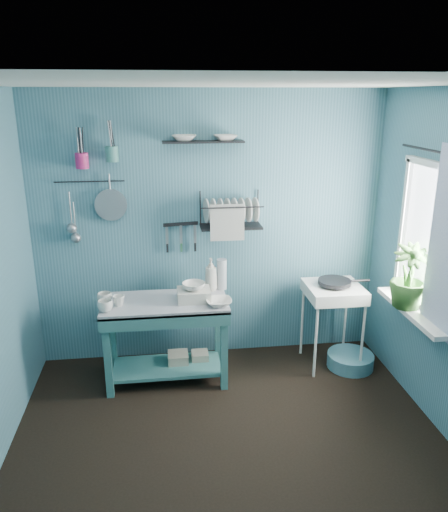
{
  "coord_description": "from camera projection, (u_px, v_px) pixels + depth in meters",
  "views": [
    {
      "loc": [
        -0.44,
        -2.94,
        2.44
      ],
      "look_at": [
        0.05,
        0.85,
        1.2
      ],
      "focal_mm": 35.0,
      "sensor_mm": 36.0,
      "label": 1
    }
  ],
  "objects": [
    {
      "name": "floor",
      "position": [
        232.0,
        451.0,
        3.58
      ],
      "size": [
        3.2,
        3.2,
        0.0
      ],
      "primitive_type": "plane",
      "color": "black",
      "rests_on": "ground"
    },
    {
      "name": "ceiling",
      "position": [
        234.0,
        83.0,
        2.81
      ],
      "size": [
        3.2,
        3.2,
        0.0
      ],
      "primitive_type": "plane",
      "rotation": [
        3.14,
        0.0,
        0.0
      ],
      "color": "silver",
      "rests_on": "ground"
    },
    {
      "name": "wall_back",
      "position": [
        210.0,
        230.0,
        4.61
      ],
      "size": [
        3.2,
        0.0,
        3.2
      ],
      "primitive_type": "plane",
      "rotation": [
        1.57,
        0.0,
        0.0
      ],
      "color": "#3B6A7A",
      "rests_on": "ground"
    },
    {
      "name": "wall_front",
      "position": [
        294.0,
        444.0,
        1.78
      ],
      "size": [
        3.2,
        0.0,
        3.2
      ],
      "primitive_type": "plane",
      "rotation": [
        -1.57,
        0.0,
        0.0
      ],
      "color": "#3B6A7A",
      "rests_on": "ground"
    },
    {
      "name": "work_counter",
      "position": [
        166.0,
        341.0,
        4.38
      ],
      "size": [
        1.13,
        0.66,
        0.76
      ],
      "primitive_type": "cube",
      "rotation": [
        0.0,
        0.0,
        0.12
      ],
      "color": "#346D6C",
      "rests_on": "floor"
    },
    {
      "name": "mug_left",
      "position": [
        105.0,
        306.0,
        4.04
      ],
      "size": [
        0.12,
        0.12,
        0.1
      ],
      "primitive_type": "imported",
      "color": "silver",
      "rests_on": "work_counter"
    },
    {
      "name": "mug_mid",
      "position": [
        119.0,
        301.0,
        4.15
      ],
      "size": [
        0.14,
        0.14,
        0.09
      ],
      "primitive_type": "imported",
      "rotation": [
        0.0,
        0.0,
        0.52
      ],
      "color": "silver",
      "rests_on": "work_counter"
    },
    {
      "name": "mug_right",
      "position": [
        105.0,
        299.0,
        4.19
      ],
      "size": [
        0.17,
        0.17,
        0.1
      ],
      "primitive_type": "imported",
      "rotation": [
        0.0,
        0.0,
        1.05
      ],
      "color": "silver",
      "rests_on": "work_counter"
    },
    {
      "name": "wash_tub",
      "position": [
        194.0,
        295.0,
        4.26
      ],
      "size": [
        0.28,
        0.22,
        0.1
      ],
      "primitive_type": "cube",
      "color": "beige",
      "rests_on": "work_counter"
    },
    {
      "name": "tub_bowl",
      "position": [
        194.0,
        286.0,
        4.24
      ],
      "size": [
        0.19,
        0.19,
        0.06
      ],
      "primitive_type": "imported",
      "color": "silver",
      "rests_on": "wash_tub"
    },
    {
      "name": "soap_bottle",
      "position": [
        211.0,
        274.0,
        4.46
      ],
      "size": [
        0.12,
        0.12,
        0.3
      ],
      "primitive_type": "imported",
      "color": "beige",
      "rests_on": "work_counter"
    },
    {
      "name": "water_bottle",
      "position": [
        222.0,
        274.0,
        4.49
      ],
      "size": [
        0.09,
        0.09,
        0.28
      ],
      "primitive_type": "cylinder",
      "color": "#ABB4BE",
      "rests_on": "work_counter"
    },
    {
      "name": "counter_bowl",
      "position": [
        219.0,
        302.0,
        4.17
      ],
      "size": [
        0.22,
        0.22,
        0.05
      ],
      "primitive_type": "imported",
      "color": "silver",
      "rests_on": "work_counter"
    },
    {
      "name": "hotplate_stand",
      "position": [
        331.0,
        325.0,
        4.64
      ],
      "size": [
        0.56,
        0.56,
        0.79
      ],
      "primitive_type": "cube",
      "rotation": [
        0.0,
        0.0,
        0.16
      ],
      "color": "white",
      "rests_on": "floor"
    },
    {
      "name": "frying_pan",
      "position": [
        335.0,
        282.0,
        4.51
      ],
      "size": [
        0.3,
        0.3,
        0.03
      ],
      "primitive_type": "cylinder",
      "color": "black",
      "rests_on": "hotplate_stand"
    },
    {
      "name": "knife_strip",
      "position": [
        181.0,
        224.0,
        4.53
      ],
      "size": [
        0.32,
        0.06,
        0.03
      ],
      "primitive_type": "cube",
      "rotation": [
        0.0,
        0.0,
        0.14
      ],
      "color": "black",
      "rests_on": "wall_back"
    },
    {
      "name": "dish_rack",
      "position": [
        231.0,
        210.0,
        4.45
      ],
      "size": [
        0.55,
        0.24,
        0.32
      ],
      "primitive_type": "cube",
      "rotation": [
        0.0,
        0.0,
        -0.0
      ],
      "color": "black",
      "rests_on": "wall_back"
    },
    {
      "name": "upper_shelf",
      "position": [
        203.0,
        142.0,
        4.26
      ],
      "size": [
        0.7,
        0.19,
        0.01
      ],
      "primitive_type": "cube",
      "rotation": [
        0.0,
        0.0,
        0.01
      ],
      "color": "black",
      "rests_on": "wall_back"
    },
    {
      "name": "shelf_bowl_left",
      "position": [
        184.0,
        147.0,
        4.26
      ],
      "size": [
        0.23,
        0.23,
        0.05
      ],
      "primitive_type": "imported",
      "rotation": [
        0.0,
        0.0,
        -0.12
      ],
      "color": "silver",
      "rests_on": "upper_shelf"
    },
    {
      "name": "shelf_bowl_right",
      "position": [
        225.0,
        140.0,
        4.28
      ],
      "size": [
        0.22,
        0.22,
        0.05
      ],
      "primitive_type": "imported",
      "rotation": [
        0.0,
        0.0,
        0.09
      ],
      "color": "silver",
      "rests_on": "upper_shelf"
    },
    {
      "name": "utensil_cup_magenta",
      "position": [
        82.0,
        161.0,
        4.2
      ],
      "size": [
        0.11,
        0.11,
        0.13
      ],
      "primitive_type": "cylinder",
      "color": "#B62164",
      "rests_on": "wall_back"
    },
    {
      "name": "utensil_cup_teal",
      "position": [
        112.0,
        154.0,
        4.22
      ],
      "size": [
        0.11,
        0.11,
        0.13
      ],
      "primitive_type": "cylinder",
      "color": "#397671",
      "rests_on": "wall_back"
    },
    {
      "name": "colander",
      "position": [
        111.0,
        205.0,
        4.38
      ],
      "size": [
        0.28,
        0.03,
        0.28
      ],
      "primitive_type": "cylinder",
      "rotation": [
        1.54,
        0.0,
        0.0
      ],
      "color": "#97999E",
      "rests_on": "wall_back"
    },
    {
      "name": "ladle_outer",
      "position": [
        70.0,
        209.0,
        4.35
      ],
      "size": [
        0.01,
        0.01,
        0.3
      ],
      "primitive_type": "cylinder",
      "color": "#97999E",
      "rests_on": "wall_back"
    },
    {
      "name": "ladle_inner",
      "position": [
        74.0,
        219.0,
        4.38
      ],
      "size": [
        0.01,
        0.01,
        0.3
      ],
      "primitive_type": "cylinder",
      "color": "#97999E",
      "rests_on": "wall_back"
    },
    {
      "name": "hook_rail",
      "position": [
        89.0,
        182.0,
        4.31
      ],
      "size": [
        0.6,
        0.01,
        0.01
      ],
      "primitive_type": "cylinder",
      "rotation": [
        0.0,
        1.57,
        0.0
      ],
      "color": "black",
      "rests_on": "wall_back"
    },
    {
      "name": "window_glass",
      "position": [
        432.0,
        239.0,
        3.77
      ],
      "size": [
        0.0,
        1.1,
        1.1
      ],
      "primitive_type": "plane",
      "rotation": [
        1.57,
        0.0,
        1.57
      ],
      "color": "white",
      "rests_on": "wall_right"
    },
    {
      "name": "windowsill",
      "position": [
        412.0,
        311.0,
        3.94
      ],
      "size": [
        0.16,
        0.95,
        0.04
      ],
      "primitive_type": "cube",
      "color": "white",
      "rests_on": "wall_right"
    },
    {
      "name": "curtain",
      "position": [
        447.0,
        244.0,
        3.46
      ],
      "size": [
        0.0,
        1.35,
        1.35
      ],
      "primitive_type": "plane",
      "rotation": [
        1.57,
        0.0,
        1.57
      ],
      "color": "white",
      "rests_on": "wall_right"
    },
    {
      "name": "curtain_rod",
      "position": [
        438.0,
        152.0,
        3.56
      ],
      "size": [
        0.02,
        1.05,
        0.02
      ],
      "primitive_type": "cylinder",
      "rotation": [
        1.57,
        0.0,
        0.0
      ],
      "color": "black",
      "rests_on": "wall_right"
    },
    {
      "name": "potted_plant",
      "position": [
        409.0,
        276.0,
        3.89
      ],
      "size": [
        0.35,
        0.35,
        0.51
      ],
      "primitive_type": "imported",
      "rotation": [
        0.0,
        0.0,
        -0.23
      ],
      "color": "#376729",
      "rests_on": "windowsill"
    },
    {
      "name": "storage_tin_large",
      "position": [
        178.0,
        364.0,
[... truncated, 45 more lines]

